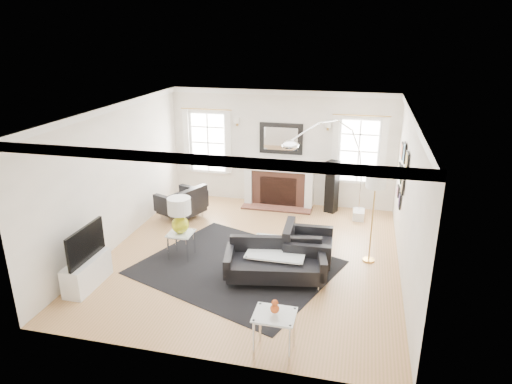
% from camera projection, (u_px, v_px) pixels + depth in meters
% --- Properties ---
extents(floor, '(6.00, 6.00, 0.00)m').
position_uv_depth(floor, '(252.00, 256.00, 8.81)').
color(floor, '#AB8048').
rests_on(floor, ground).
extents(back_wall, '(5.50, 0.04, 2.80)m').
position_uv_depth(back_wall, '(281.00, 148.00, 11.09)').
color(back_wall, white).
rests_on(back_wall, floor).
extents(front_wall, '(5.50, 0.04, 2.80)m').
position_uv_depth(front_wall, '(193.00, 265.00, 5.60)').
color(front_wall, white).
rests_on(front_wall, floor).
extents(left_wall, '(0.04, 6.00, 2.80)m').
position_uv_depth(left_wall, '(116.00, 177.00, 8.94)').
color(left_wall, white).
rests_on(left_wall, floor).
extents(right_wall, '(0.04, 6.00, 2.80)m').
position_uv_depth(right_wall, '(408.00, 200.00, 7.74)').
color(right_wall, white).
rests_on(right_wall, floor).
extents(ceiling, '(5.50, 6.00, 0.02)m').
position_uv_depth(ceiling, '(251.00, 111.00, 7.87)').
color(ceiling, white).
rests_on(ceiling, back_wall).
extents(crown_molding, '(5.50, 6.00, 0.12)m').
position_uv_depth(crown_molding, '(251.00, 114.00, 7.89)').
color(crown_molding, white).
rests_on(crown_molding, back_wall).
extents(fireplace, '(1.70, 0.69, 1.11)m').
position_uv_depth(fireplace, '(279.00, 184.00, 11.19)').
color(fireplace, white).
rests_on(fireplace, floor).
extents(mantel_mirror, '(1.05, 0.07, 0.75)m').
position_uv_depth(mantel_mirror, '(281.00, 139.00, 10.97)').
color(mantel_mirror, black).
rests_on(mantel_mirror, back_wall).
extents(window_left, '(1.24, 0.15, 1.62)m').
position_uv_depth(window_left, '(208.00, 142.00, 11.43)').
color(window_left, white).
rests_on(window_left, back_wall).
extents(window_right, '(1.24, 0.15, 1.62)m').
position_uv_depth(window_right, '(359.00, 151.00, 10.62)').
color(window_right, white).
rests_on(window_right, back_wall).
extents(gallery_wall, '(0.04, 1.73, 1.29)m').
position_uv_depth(gallery_wall, '(402.00, 170.00, 8.89)').
color(gallery_wall, black).
rests_on(gallery_wall, right_wall).
extents(tv_unit, '(0.35, 1.00, 1.09)m').
position_uv_depth(tv_unit, '(87.00, 269.00, 7.68)').
color(tv_unit, white).
rests_on(tv_unit, floor).
extents(area_rug, '(4.02, 3.70, 0.01)m').
position_uv_depth(area_rug, '(236.00, 267.00, 8.38)').
color(area_rug, black).
rests_on(area_rug, floor).
extents(sofa, '(1.83, 1.07, 0.56)m').
position_uv_depth(sofa, '(275.00, 263.00, 7.91)').
color(sofa, black).
rests_on(sofa, floor).
extents(armchair_left, '(1.13, 1.20, 0.64)m').
position_uv_depth(armchair_left, '(184.00, 203.00, 10.47)').
color(armchair_left, black).
rests_on(armchair_left, floor).
extents(armchair_right, '(0.90, 0.99, 0.65)m').
position_uv_depth(armchair_right, '(305.00, 247.00, 8.37)').
color(armchair_right, black).
rests_on(armchair_right, floor).
extents(coffee_table, '(1.02, 1.02, 0.45)m').
position_uv_depth(coffee_table, '(278.00, 249.00, 8.16)').
color(coffee_table, silver).
rests_on(coffee_table, floor).
extents(side_table_left, '(0.46, 0.46, 0.51)m').
position_uv_depth(side_table_left, '(181.00, 238.00, 8.64)').
color(side_table_left, silver).
rests_on(side_table_left, floor).
extents(nesting_table, '(0.55, 0.47, 0.61)m').
position_uv_depth(nesting_table, '(275.00, 322.00, 6.01)').
color(nesting_table, silver).
rests_on(nesting_table, floor).
extents(gourd_lamp, '(0.44, 0.44, 0.70)m').
position_uv_depth(gourd_lamp, '(180.00, 213.00, 8.47)').
color(gourd_lamp, '#C5C919').
rests_on(gourd_lamp, side_table_left).
extents(orange_vase, '(0.12, 0.12, 0.20)m').
position_uv_depth(orange_vase, '(275.00, 307.00, 5.94)').
color(orange_vase, '#B94717').
rests_on(orange_vase, nesting_table).
extents(arc_floor_lamp, '(1.74, 1.61, 2.46)m').
position_uv_depth(arc_floor_lamp, '(328.00, 169.00, 9.69)').
color(arc_floor_lamp, white).
rests_on(arc_floor_lamp, floor).
extents(stick_floor_lamp, '(0.36, 0.36, 1.75)m').
position_uv_depth(stick_floor_lamp, '(376.00, 185.00, 8.11)').
color(stick_floor_lamp, '#B5883E').
rests_on(stick_floor_lamp, floor).
extents(speaker_tower, '(0.33, 0.33, 1.26)m').
position_uv_depth(speaker_tower, '(332.00, 187.00, 10.75)').
color(speaker_tower, black).
rests_on(speaker_tower, floor).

